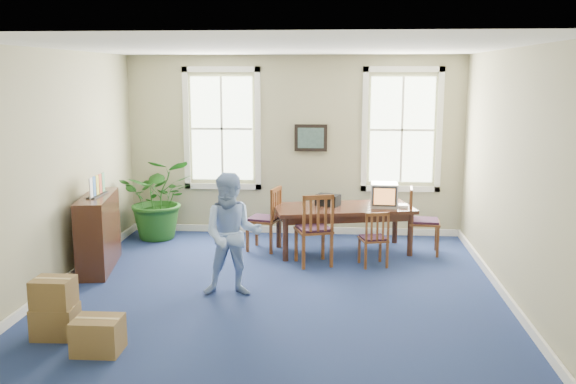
# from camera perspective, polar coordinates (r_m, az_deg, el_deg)

# --- Properties ---
(floor) EXTENTS (6.50, 6.50, 0.00)m
(floor) POSITION_cam_1_polar(r_m,az_deg,el_deg) (8.69, -0.98, -8.85)
(floor) COLOR navy
(floor) RESTS_ON ground
(ceiling) EXTENTS (6.50, 6.50, 0.00)m
(ceiling) POSITION_cam_1_polar(r_m,az_deg,el_deg) (8.21, -1.05, 12.74)
(ceiling) COLOR white
(ceiling) RESTS_ON ground
(wall_back) EXTENTS (6.50, 0.00, 6.50)m
(wall_back) POSITION_cam_1_polar(r_m,az_deg,el_deg) (11.51, 0.55, 4.13)
(wall_back) COLOR tan
(wall_back) RESTS_ON ground
(wall_front) EXTENTS (6.50, 0.00, 6.50)m
(wall_front) POSITION_cam_1_polar(r_m,az_deg,el_deg) (5.14, -4.54, -3.97)
(wall_front) COLOR tan
(wall_front) RESTS_ON ground
(wall_left) EXTENTS (0.00, 6.50, 6.50)m
(wall_left) POSITION_cam_1_polar(r_m,az_deg,el_deg) (9.09, -20.20, 1.76)
(wall_left) COLOR tan
(wall_left) RESTS_ON ground
(wall_right) EXTENTS (0.00, 6.50, 6.50)m
(wall_right) POSITION_cam_1_polar(r_m,az_deg,el_deg) (8.55, 19.43, 1.29)
(wall_right) COLOR tan
(wall_right) RESTS_ON ground
(baseboard_back) EXTENTS (6.00, 0.04, 0.12)m
(baseboard_back) POSITION_cam_1_polar(r_m,az_deg,el_deg) (11.75, 0.53, -3.37)
(baseboard_back) COLOR white
(baseboard_back) RESTS_ON ground
(baseboard_left) EXTENTS (0.04, 6.50, 0.12)m
(baseboard_left) POSITION_cam_1_polar(r_m,az_deg,el_deg) (9.42, -19.44, -7.53)
(baseboard_left) COLOR white
(baseboard_left) RESTS_ON ground
(baseboard_right) EXTENTS (0.04, 6.50, 0.12)m
(baseboard_right) POSITION_cam_1_polar(r_m,az_deg,el_deg) (8.90, 18.63, -8.53)
(baseboard_right) COLOR white
(baseboard_right) RESTS_ON ground
(window_left) EXTENTS (1.40, 0.12, 2.20)m
(window_left) POSITION_cam_1_polar(r_m,az_deg,el_deg) (11.62, -5.89, 5.62)
(window_left) COLOR white
(window_left) RESTS_ON ground
(window_right) EXTENTS (1.40, 0.12, 2.20)m
(window_right) POSITION_cam_1_polar(r_m,az_deg,el_deg) (11.49, 10.09, 5.46)
(window_right) COLOR white
(window_right) RESTS_ON ground
(wall_picture) EXTENTS (0.58, 0.06, 0.48)m
(wall_picture) POSITION_cam_1_polar(r_m,az_deg,el_deg) (11.43, 2.04, 4.83)
(wall_picture) COLOR black
(wall_picture) RESTS_ON ground
(conference_table) EXTENTS (2.38, 1.47, 0.75)m
(conference_table) POSITION_cam_1_polar(r_m,az_deg,el_deg) (10.52, 4.91, -3.30)
(conference_table) COLOR #3E2015
(conference_table) RESTS_ON ground
(crt_tv) EXTENTS (0.44, 0.48, 0.39)m
(crt_tv) POSITION_cam_1_polar(r_m,az_deg,el_deg) (10.47, 8.54, -0.25)
(crt_tv) COLOR #B7B7BC
(crt_tv) RESTS_ON conference_table
(game_console) EXTENTS (0.15, 0.19, 0.05)m
(game_console) POSITION_cam_1_polar(r_m,az_deg,el_deg) (10.48, 10.17, -1.23)
(game_console) COLOR white
(game_console) RESTS_ON conference_table
(equipment_bag) EXTENTS (0.43, 0.37, 0.18)m
(equipment_bag) POSITION_cam_1_polar(r_m,az_deg,el_deg) (10.47, 3.58, -0.72)
(equipment_bag) COLOR black
(equipment_bag) RESTS_ON conference_table
(chair_near_left) EXTENTS (0.64, 0.64, 1.12)m
(chair_near_left) POSITION_cam_1_polar(r_m,az_deg,el_deg) (9.75, 2.29, -3.26)
(chair_near_left) COLOR brown
(chair_near_left) RESTS_ON ground
(chair_near_right) EXTENTS (0.47, 0.47, 0.86)m
(chair_near_right) POSITION_cam_1_polar(r_m,az_deg,el_deg) (9.79, 7.59, -4.07)
(chair_near_right) COLOR brown
(chair_near_right) RESTS_ON ground
(chair_end_left) EXTENTS (0.58, 0.58, 1.06)m
(chair_end_left) POSITION_cam_1_polar(r_m,az_deg,el_deg) (10.55, -2.19, -2.37)
(chair_end_left) COLOR brown
(chair_end_left) RESTS_ON ground
(chair_end_right) EXTENTS (0.52, 0.52, 1.07)m
(chair_end_right) POSITION_cam_1_polar(r_m,az_deg,el_deg) (10.57, 12.03, -2.53)
(chair_end_right) COLOR brown
(chair_end_right) RESTS_ON ground
(man) EXTENTS (0.85, 0.69, 1.63)m
(man) POSITION_cam_1_polar(r_m,az_deg,el_deg) (8.38, -4.98, -3.81)
(man) COLOR #90AFE7
(man) RESTS_ON ground
(credenza) EXTENTS (0.64, 1.47, 1.12)m
(credenza) POSITION_cam_1_polar(r_m,az_deg,el_deg) (9.95, -16.51, -3.43)
(credenza) COLOR #3E2015
(credenza) RESTS_ON ground
(brochure_rack) EXTENTS (0.22, 0.75, 0.33)m
(brochure_rack) POSITION_cam_1_polar(r_m,az_deg,el_deg) (9.80, -16.61, 0.66)
(brochure_rack) COLOR #99999E
(brochure_rack) RESTS_ON credenza
(potted_plant) EXTENTS (1.49, 1.36, 1.44)m
(potted_plant) POSITION_cam_1_polar(r_m,az_deg,el_deg) (11.47, -11.36, -0.55)
(potted_plant) COLOR #1B4E16
(potted_plant) RESTS_ON ground
(cardboard_boxes) EXTENTS (1.28, 1.28, 0.71)m
(cardboard_boxes) POSITION_cam_1_polar(r_m,az_deg,el_deg) (7.63, -18.54, -9.41)
(cardboard_boxes) COLOR olive
(cardboard_boxes) RESTS_ON ground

